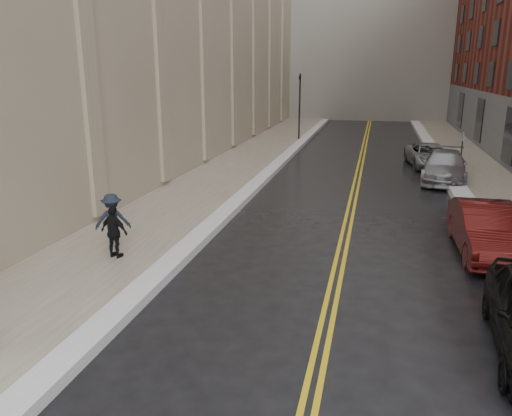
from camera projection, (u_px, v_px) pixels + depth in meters
The scene contains 14 objects.
ground at pixel (202, 340), 10.58m from camera, with size 160.00×160.00×0.00m, color black.
sidewalk_left at pixel (223, 175), 26.55m from camera, with size 4.00×64.00×0.15m, color gray.
sidewalk_right at pixel (497, 189), 23.50m from camera, with size 3.00×64.00×0.15m, color gray.
lane_stripe_a at pixel (354, 183), 25.02m from camera, with size 0.12×64.00×0.01m, color gold.
lane_stripe_b at pixel (359, 183), 24.96m from camera, with size 0.12×64.00×0.01m, color gold.
snow_ridge_left at pixel (265, 176), 26.02m from camera, with size 0.70×60.80×0.26m, color white.
snow_ridge_right at pixel (455, 185), 23.90m from camera, with size 0.85×60.80×0.30m, color white.
traffic_signal at pixel (300, 102), 38.42m from camera, with size 0.18×0.15×5.20m.
parking_sign_far at pixel (462, 148), 27.15m from camera, with size 0.06×0.35×2.23m.
car_maroon at pixel (486, 230), 15.30m from camera, with size 1.65×4.73×1.56m, color #450D0C.
car_silver_near at pixel (445, 166), 25.35m from camera, with size 2.12×5.21×1.51m, color #95969C.
car_silver_far at pixel (430, 155), 29.03m from camera, with size 2.23×4.85×1.35m, color gray.
pedestrian_b at pixel (113, 220), 15.58m from camera, with size 1.09×0.62×1.68m, color black.
pedestrian_c at pixel (114, 232), 14.60m from camera, with size 0.92×0.38×1.57m, color black.
Camera 1 is at (3.33, -8.90, 5.55)m, focal length 35.00 mm.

